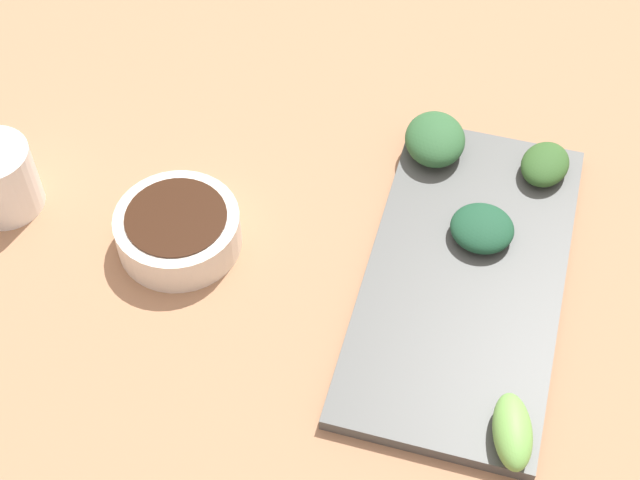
% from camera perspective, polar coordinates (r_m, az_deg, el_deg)
% --- Properties ---
extents(tabletop, '(2.10, 2.10, 0.02)m').
position_cam_1_polar(tabletop, '(0.81, -0.13, -2.04)').
color(tabletop, '#A27552').
rests_on(tabletop, ground).
extents(sauce_bowl, '(0.10, 0.10, 0.04)m').
position_cam_1_polar(sauce_bowl, '(0.81, -8.37, 0.65)').
color(sauce_bowl, silver).
rests_on(sauce_bowl, tabletop).
extents(serving_plate, '(0.16, 0.32, 0.01)m').
position_cam_1_polar(serving_plate, '(0.80, 8.52, -2.19)').
color(serving_plate, '#4C4F4C').
rests_on(serving_plate, tabletop).
extents(broccoli_stalk_0, '(0.04, 0.07, 0.02)m').
position_cam_1_polar(broccoli_stalk_0, '(0.71, 11.28, -11.02)').
color(broccoli_stalk_0, '#6CA84A').
rests_on(broccoli_stalk_0, serving_plate).
extents(broccoli_leafy_1, '(0.06, 0.06, 0.02)m').
position_cam_1_polar(broccoli_leafy_1, '(0.81, 9.54, 0.69)').
color(broccoli_leafy_1, '#1A482E').
rests_on(broccoli_leafy_1, serving_plate).
extents(broccoli_leafy_2, '(0.05, 0.06, 0.02)m').
position_cam_1_polar(broccoli_leafy_2, '(0.87, 13.13, 4.37)').
color(broccoli_leafy_2, '#2F5725').
rests_on(broccoli_leafy_2, serving_plate).
extents(broccoli_leafy_3, '(0.07, 0.07, 0.03)m').
position_cam_1_polar(broccoli_leafy_3, '(0.87, 6.80, 5.93)').
color(broccoli_leafy_3, '#2C5B31').
rests_on(broccoli_leafy_3, serving_plate).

